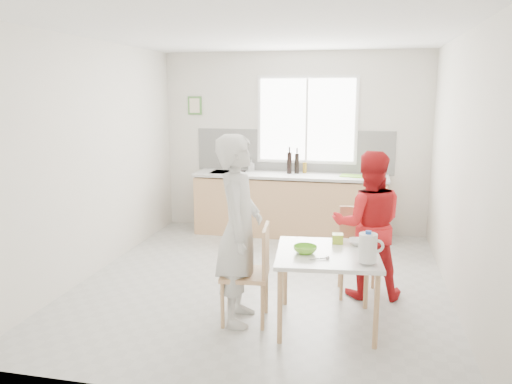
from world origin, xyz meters
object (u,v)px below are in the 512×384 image
person_red (368,225)px  wine_bottle_b (297,163)px  chair_left (252,269)px  person_white (239,230)px  bowl_green (305,249)px  bowl_white (359,242)px  dining_table (327,260)px  wine_bottle_a (289,163)px  milk_jug (368,247)px  chair_far (358,247)px

person_red → wine_bottle_b: size_ratio=5.11×
chair_left → person_white: person_white is taller
chair_left → wine_bottle_b: 3.07m
bowl_green → bowl_white: bowl_green is taller
dining_table → chair_left: size_ratio=1.08×
person_red → wine_bottle_a: size_ratio=4.79×
wine_bottle_a → dining_table: bearing=-74.8°
dining_table → person_white: bearing=-174.2°
bowl_green → milk_jug: milk_jug is taller
wine_bottle_a → wine_bottle_b: size_ratio=1.07×
person_white → wine_bottle_b: (0.11, 3.03, 0.20)m
dining_table → wine_bottle_a: bearing=105.2°
person_white → wine_bottle_a: person_white is taller
chair_far → wine_bottle_b: wine_bottle_b is taller
milk_jug → wine_bottle_b: bearing=102.2°
person_white → bowl_green: bearing=-94.7°
chair_left → bowl_green: (0.48, -0.00, 0.23)m
bowl_green → person_red: bearing=57.2°
dining_table → wine_bottle_a: (-0.80, 2.92, 0.45)m
bowl_green → wine_bottle_b: bearing=99.3°
chair_far → wine_bottle_b: size_ratio=3.04×
bowl_green → bowl_white: (0.47, 0.35, -0.01)m
person_white → wine_bottle_b: bearing=-7.9°
bowl_green → wine_bottle_b: size_ratio=0.70×
chair_left → wine_bottle_a: size_ratio=2.87×
chair_far → person_red: person_red is taller
milk_jug → wine_bottle_a: wine_bottle_a is taller
milk_jug → bowl_green: bearing=156.3°
chair_left → milk_jug: (1.03, -0.18, 0.34)m
dining_table → wine_bottle_b: bearing=103.1°
chair_left → bowl_white: 1.03m
chair_left → chair_far: (0.94, 0.92, -0.00)m
bowl_green → wine_bottle_a: size_ratio=0.66×
wine_bottle_b → chair_left: bearing=-89.8°
person_red → wine_bottle_b: 2.43m
chair_far → wine_bottle_a: bearing=111.3°
bowl_green → wine_bottle_a: wine_bottle_a is taller
person_red → wine_bottle_a: 2.45m
wine_bottle_a → person_white: bearing=-90.1°
bowl_white → dining_table: bearing=-134.4°
bowl_green → milk_jug: 0.58m
dining_table → milk_jug: bearing=-35.0°
person_red → bowl_white: person_red is taller
milk_jug → wine_bottle_a: size_ratio=0.83×
person_red → milk_jug: bearing=84.0°
bowl_green → person_white: bearing=-178.9°
milk_jug → wine_bottle_b: (-1.04, 3.20, 0.23)m
chair_far → wine_bottle_a: 2.40m
bowl_green → bowl_white: 0.58m
chair_far → bowl_green: 1.05m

